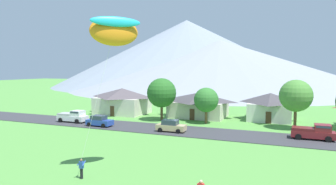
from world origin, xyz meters
name	(u,v)px	position (x,y,z in m)	size (l,w,h in m)	color
road_strip	(204,132)	(0.00, 28.29, 0.04)	(160.00, 7.42, 0.08)	#38383D
mountain_central_ridge	(186,53)	(-41.57, 142.79, 17.64)	(139.70, 139.70, 35.27)	gray
mountain_far_east_ridge	(220,64)	(-19.04, 124.44, 11.03)	(133.81, 133.81, 22.07)	#8E939E
mountain_east_ridge	(157,59)	(-65.86, 157.59, 15.19)	(75.82, 75.82, 30.38)	slate
house_leftmost	(270,106)	(8.05, 43.22, 2.49)	(7.75, 8.61, 4.81)	silver
house_left_center	(122,101)	(-20.15, 39.72, 2.67)	(10.36, 8.25, 5.16)	beige
house_right_center	(198,104)	(-4.71, 41.59, 2.38)	(10.77, 8.49, 4.60)	beige
tree_near_left	(206,100)	(-1.61, 35.57, 3.93)	(4.10, 4.10, 6.00)	brown
tree_left_of_center	(162,93)	(-9.63, 35.46, 4.87)	(5.16, 5.16, 7.47)	#4C3823
tree_near_right	(296,96)	(12.06, 36.09, 5.05)	(4.85, 4.85, 7.50)	brown
parked_car_tan_west_end	(171,126)	(-4.49, 27.01, 0.87)	(4.27, 2.21, 1.68)	tan
parked_car_blue_mid_west	(99,121)	(-16.50, 26.59, 0.87)	(4.25, 2.17, 1.68)	#2847A8
pickup_truck_maroon_west_side	(314,132)	(14.24, 29.53, 1.06)	(5.22, 2.36, 1.99)	maroon
pickup_truck_white_east_side	(73,116)	(-22.70, 27.87, 1.06)	(5.23, 2.38, 1.99)	white
kite_flyer_with_kite	(114,32)	(-2.74, 9.56, 12.25)	(4.25, 4.79, 13.63)	black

